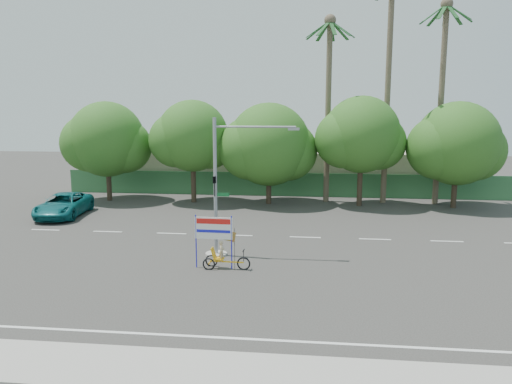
# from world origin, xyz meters

# --- Properties ---
(ground) EXTENTS (120.00, 120.00, 0.00)m
(ground) POSITION_xyz_m (0.00, 0.00, 0.00)
(ground) COLOR #33302D
(ground) RESTS_ON ground
(sidewalk_near) EXTENTS (50.00, 2.40, 0.12)m
(sidewalk_near) POSITION_xyz_m (0.00, -7.50, 0.06)
(sidewalk_near) COLOR gray
(sidewalk_near) RESTS_ON ground
(fence) EXTENTS (38.00, 0.08, 2.00)m
(fence) POSITION_xyz_m (0.00, 21.50, 1.00)
(fence) COLOR #336B3D
(fence) RESTS_ON ground
(building_left) EXTENTS (12.00, 8.00, 4.00)m
(building_left) POSITION_xyz_m (-10.00, 26.00, 2.00)
(building_left) COLOR beige
(building_left) RESTS_ON ground
(building_right) EXTENTS (14.00, 8.00, 3.60)m
(building_right) POSITION_xyz_m (8.00, 26.00, 1.80)
(building_right) COLOR beige
(building_right) RESTS_ON ground
(tree_far_left) EXTENTS (7.14, 6.00, 7.96)m
(tree_far_left) POSITION_xyz_m (-14.05, 18.00, 4.76)
(tree_far_left) COLOR #473828
(tree_far_left) RESTS_ON ground
(tree_left) EXTENTS (6.66, 5.60, 8.07)m
(tree_left) POSITION_xyz_m (-7.05, 18.00, 5.06)
(tree_left) COLOR #473828
(tree_left) RESTS_ON ground
(tree_center) EXTENTS (7.62, 6.40, 7.85)m
(tree_center) POSITION_xyz_m (-1.05, 18.00, 4.47)
(tree_center) COLOR #473828
(tree_center) RESTS_ON ground
(tree_right) EXTENTS (6.90, 5.80, 8.36)m
(tree_right) POSITION_xyz_m (5.95, 18.00, 5.24)
(tree_right) COLOR #473828
(tree_right) RESTS_ON ground
(tree_far_right) EXTENTS (7.38, 6.20, 7.94)m
(tree_far_right) POSITION_xyz_m (12.95, 18.00, 4.64)
(tree_far_right) COLOR #473828
(tree_far_right) RESTS_ON ground
(palm_tall) EXTENTS (3.73, 3.79, 17.45)m
(palm_tall) POSITION_xyz_m (8.00, 19.50, 10.46)
(palm_tall) COLOR #70604C
(palm_tall) RESTS_ON ground
(palm_mid) EXTENTS (3.73, 3.79, 15.45)m
(palm_mid) POSITION_xyz_m (12.00, 19.50, 9.40)
(palm_mid) COLOR #70604C
(palm_mid) RESTS_ON ground
(palm_short) EXTENTS (3.73, 3.79, 14.45)m
(palm_short) POSITION_xyz_m (3.50, 19.50, 8.86)
(palm_short) COLOR #70604C
(palm_short) RESTS_ON ground
(traffic_signal) EXTENTS (4.72, 1.10, 7.00)m
(traffic_signal) POSITION_xyz_m (-2.20, 3.98, 2.92)
(traffic_signal) COLOR gray
(traffic_signal) RESTS_ON ground
(trike_billboard) EXTENTS (2.64, 0.62, 2.59)m
(trike_billboard) POSITION_xyz_m (-1.95, 1.86, 1.04)
(trike_billboard) COLOR black
(trike_billboard) RESTS_ON ground
(pickup_truck) EXTENTS (3.18, 5.94, 1.59)m
(pickup_truck) POSITION_xyz_m (-14.75, 11.86, 0.79)
(pickup_truck) COLOR #0E6063
(pickup_truck) RESTS_ON ground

